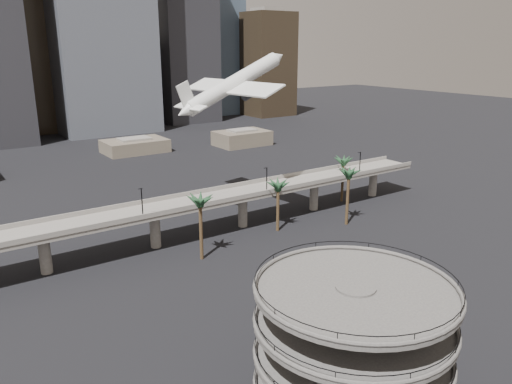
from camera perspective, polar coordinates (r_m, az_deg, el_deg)
ground at (r=74.54m, az=15.63°, el=-17.73°), size 700.00×700.00×0.00m
parking_ramp at (r=58.68m, az=10.96°, el=-16.13°), size 22.20×22.20×17.35m
overpass at (r=110.36m, az=-6.33°, el=-1.46°), size 130.00×9.30×14.70m
palm_trees at (r=114.76m, az=4.89°, el=1.35°), size 54.40×18.40×14.00m
low_buildings at (r=192.46m, az=-17.02°, el=4.29°), size 135.00×27.50×6.80m
skyline at (r=262.88m, az=-21.39°, el=16.43°), size 269.00×86.00×125.11m
airborne_jet at (r=123.45m, az=-2.56°, el=12.25°), size 34.23×31.18×16.15m
car_a at (r=83.32m, az=11.93°, el=-12.88°), size 4.72×1.99×1.59m
car_b at (r=95.86m, az=13.40°, el=-8.88°), size 5.27×2.79×1.65m
car_c at (r=96.07m, az=17.37°, el=-9.23°), size 4.99×2.58×1.38m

